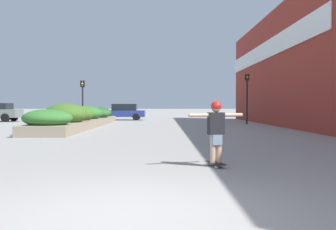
{
  "coord_description": "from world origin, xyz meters",
  "views": [
    {
      "loc": [
        0.38,
        -4.52,
        1.31
      ],
      "look_at": [
        0.57,
        13.82,
        0.85
      ],
      "focal_mm": 40.0,
      "sensor_mm": 36.0,
      "label": 1
    }
  ],
  "objects_px": {
    "skateboard": "(216,164)",
    "skateboarder": "(216,125)",
    "car_center_left": "(124,112)",
    "traffic_light_right": "(247,90)",
    "traffic_light_left": "(83,94)"
  },
  "relations": [
    {
      "from": "skateboarder",
      "to": "traffic_light_left",
      "type": "relative_size",
      "value": 0.43
    },
    {
      "from": "skateboarder",
      "to": "car_center_left",
      "type": "bearing_deg",
      "value": 83.49
    },
    {
      "from": "skateboarder",
      "to": "traffic_light_left",
      "type": "bearing_deg",
      "value": 93.49
    },
    {
      "from": "skateboarder",
      "to": "traffic_light_left",
      "type": "xyz_separation_m",
      "value": [
        -6.84,
        18.35,
        1.23
      ]
    },
    {
      "from": "skateboard",
      "to": "car_center_left",
      "type": "height_order",
      "value": "car_center_left"
    },
    {
      "from": "car_center_left",
      "to": "traffic_light_right",
      "type": "height_order",
      "value": "traffic_light_right"
    },
    {
      "from": "skateboard",
      "to": "skateboarder",
      "type": "relative_size",
      "value": 0.49
    },
    {
      "from": "skateboard",
      "to": "traffic_light_right",
      "type": "xyz_separation_m",
      "value": [
        4.74,
        18.33,
        2.34
      ]
    },
    {
      "from": "skateboard",
      "to": "car_center_left",
      "type": "bearing_deg",
      "value": 83.49
    },
    {
      "from": "traffic_light_left",
      "to": "traffic_light_right",
      "type": "distance_m",
      "value": 11.58
    },
    {
      "from": "skateboard",
      "to": "traffic_light_left",
      "type": "bearing_deg",
      "value": 93.49
    },
    {
      "from": "skateboarder",
      "to": "traffic_light_left",
      "type": "distance_m",
      "value": 19.63
    },
    {
      "from": "skateboard",
      "to": "traffic_light_left",
      "type": "xyz_separation_m",
      "value": [
        -6.84,
        18.35,
        2.06
      ]
    },
    {
      "from": "car_center_left",
      "to": "traffic_light_right",
      "type": "xyz_separation_m",
      "value": [
        9.55,
        -7.75,
        1.65
      ]
    },
    {
      "from": "car_center_left",
      "to": "traffic_light_left",
      "type": "relative_size",
      "value": 1.3
    }
  ]
}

